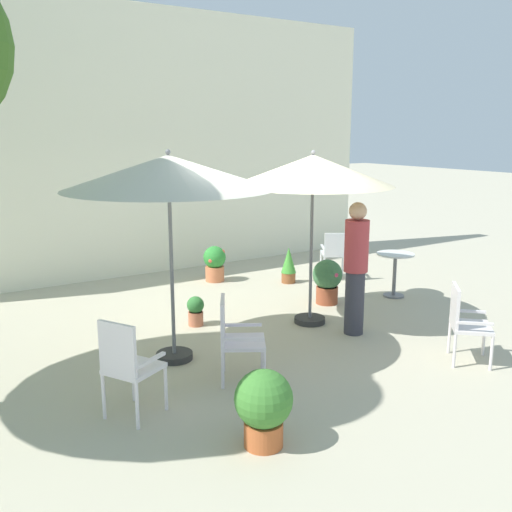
% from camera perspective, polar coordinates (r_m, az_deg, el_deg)
% --- Properties ---
extents(ground_plane, '(60.00, 60.00, 0.00)m').
position_cam_1_polar(ground_plane, '(8.01, -0.55, -7.30)').
color(ground_plane, '#B5AE94').
extents(villa_facade, '(10.09, 0.30, 4.90)m').
position_cam_1_polar(villa_facade, '(11.07, -11.53, 10.86)').
color(villa_facade, white).
rests_on(villa_facade, ground).
extents(patio_umbrella_0, '(2.22, 2.22, 2.44)m').
position_cam_1_polar(patio_umbrella_0, '(7.89, 5.67, 8.34)').
color(patio_umbrella_0, '#2D2D2D').
rests_on(patio_umbrella_0, ground).
extents(patio_umbrella_1, '(2.40, 2.40, 2.49)m').
position_cam_1_polar(patio_umbrella_1, '(6.59, -8.68, 8.08)').
color(patio_umbrella_1, '#2D2D2D').
rests_on(patio_umbrella_1, ground).
extents(cafe_table_0, '(0.61, 0.61, 0.73)m').
position_cam_1_polar(cafe_table_0, '(9.69, 13.63, -1.07)').
color(cafe_table_0, silver).
rests_on(cafe_table_0, ground).
extents(patio_chair_0, '(0.66, 0.66, 0.92)m').
position_cam_1_polar(patio_chair_0, '(7.23, 19.97, -5.90)').
color(patio_chair_0, silver).
rests_on(patio_chair_0, ground).
extents(patio_chair_1, '(0.63, 0.64, 0.90)m').
position_cam_1_polar(patio_chair_1, '(10.57, 7.82, 0.44)').
color(patio_chair_1, silver).
rests_on(patio_chair_1, ground).
extents(patio_chair_2, '(0.62, 0.61, 0.99)m').
position_cam_1_polar(patio_chair_2, '(5.61, -12.66, -10.30)').
color(patio_chair_2, white).
rests_on(patio_chair_2, ground).
extents(patio_chair_3, '(0.66, 0.66, 0.93)m').
position_cam_1_polar(patio_chair_3, '(6.31, -2.12, -7.80)').
color(patio_chair_3, silver).
rests_on(patio_chair_3, ground).
extents(potted_plant_0, '(0.24, 0.24, 0.42)m').
position_cam_1_polar(potted_plant_0, '(8.15, -6.02, -5.37)').
color(potted_plant_0, '#BF6A4A').
rests_on(potted_plant_0, ground).
extents(potted_plant_1, '(0.51, 0.51, 0.70)m').
position_cam_1_polar(potted_plant_1, '(5.10, 0.76, -14.56)').
color(potted_plant_1, '#BB5C2E').
rests_on(potted_plant_1, ground).
extents(potted_plant_2, '(0.27, 0.27, 0.65)m').
position_cam_1_polar(potted_plant_2, '(10.34, 3.26, -0.88)').
color(potted_plant_2, brown).
rests_on(potted_plant_2, ground).
extents(potted_plant_3, '(0.41, 0.41, 0.65)m').
position_cam_1_polar(potted_plant_3, '(10.46, -4.13, -0.63)').
color(potted_plant_3, '#CD7249').
rests_on(potted_plant_3, ground).
extents(potted_plant_4, '(0.47, 0.47, 0.71)m').
position_cam_1_polar(potted_plant_4, '(9.14, 7.11, -2.31)').
color(potted_plant_4, '#97482C').
rests_on(potted_plant_4, ground).
extents(standing_person, '(0.45, 0.45, 1.79)m').
position_cam_1_polar(standing_person, '(7.72, 9.88, -1.04)').
color(standing_person, '#33333D').
rests_on(standing_person, ground).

